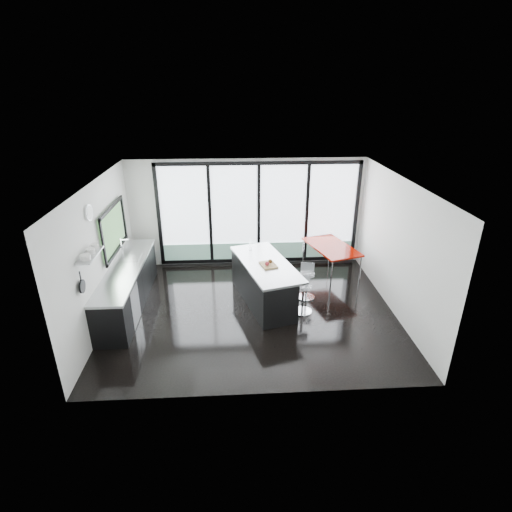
{
  "coord_description": "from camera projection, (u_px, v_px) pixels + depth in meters",
  "views": [
    {
      "loc": [
        -0.37,
        -7.38,
        4.53
      ],
      "look_at": [
        0.1,
        0.3,
        1.15
      ],
      "focal_mm": 28.0,
      "sensor_mm": 36.0,
      "label": 1
    }
  ],
  "objects": [
    {
      "name": "wall_right",
      "position": [
        398.0,
        247.0,
        8.19
      ],
      "size": [
        0.0,
        5.0,
        2.8
      ],
      "primitive_type": "cube",
      "color": "silver",
      "rests_on": "ground"
    },
    {
      "name": "island",
      "position": [
        262.0,
        282.0,
        8.78
      ],
      "size": [
        1.54,
        2.45,
        1.21
      ],
      "color": "black",
      "rests_on": "floor"
    },
    {
      "name": "red_table",
      "position": [
        330.0,
        261.0,
        9.93
      ],
      "size": [
        1.28,
        1.73,
        0.82
      ],
      "primitive_type": "cube",
      "rotation": [
        0.0,
        0.0,
        0.29
      ],
      "color": "#780A00",
      "rests_on": "floor"
    },
    {
      "name": "ceiling",
      "position": [
        252.0,
        182.0,
        7.46
      ],
      "size": [
        6.0,
        5.0,
        0.0
      ],
      "primitive_type": "cube",
      "color": "white",
      "rests_on": "wall_back"
    },
    {
      "name": "wall_back",
      "position": [
        258.0,
        218.0,
        10.34
      ],
      "size": [
        6.0,
        0.09,
        2.8
      ],
      "color": "silver",
      "rests_on": "ground"
    },
    {
      "name": "wall_left",
      "position": [
        104.0,
        242.0,
        8.04
      ],
      "size": [
        0.26,
        5.0,
        2.8
      ],
      "color": "silver",
      "rests_on": "ground"
    },
    {
      "name": "wall_front",
      "position": [
        261.0,
        318.0,
        5.74
      ],
      "size": [
        6.0,
        0.0,
        2.8
      ],
      "primitive_type": "cube",
      "color": "silver",
      "rests_on": "ground"
    },
    {
      "name": "floor",
      "position": [
        252.0,
        311.0,
        8.59
      ],
      "size": [
        6.0,
        5.0,
        0.0
      ],
      "primitive_type": "cube",
      "color": "black",
      "rests_on": "ground"
    },
    {
      "name": "counter_cabinets",
      "position": [
        128.0,
        286.0,
        8.62
      ],
      "size": [
        0.69,
        3.24,
        1.36
      ],
      "color": "black",
      "rests_on": "floor"
    },
    {
      "name": "bar_stool_far",
      "position": [
        306.0,
        285.0,
        8.98
      ],
      "size": [
        0.47,
        0.47,
        0.63
      ],
      "primitive_type": "cylinder",
      "rotation": [
        0.0,
        0.0,
        -0.2
      ],
      "color": "silver",
      "rests_on": "floor"
    },
    {
      "name": "bar_stool_near",
      "position": [
        303.0,
        299.0,
        8.41
      ],
      "size": [
        0.41,
        0.41,
        0.64
      ],
      "primitive_type": "cylinder",
      "rotation": [
        0.0,
        0.0,
        -0.01
      ],
      "color": "silver",
      "rests_on": "floor"
    }
  ]
}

